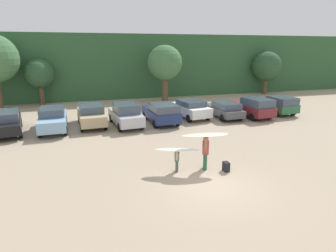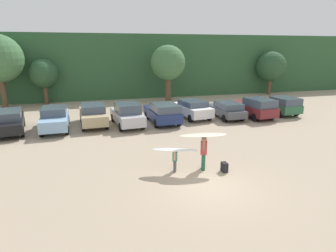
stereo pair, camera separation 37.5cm
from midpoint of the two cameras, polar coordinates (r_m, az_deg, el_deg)
ground_plane at (r=12.31m, az=8.24°, el=-11.74°), size 120.00×120.00×0.00m
hillside_ridge at (r=38.40m, az=-9.86°, el=11.96°), size 108.00×12.00×7.08m
tree_far_left at (r=31.53m, az=-24.46°, el=9.37°), size 2.84×2.84×4.54m
tree_ridge_back at (r=30.52m, az=-0.99°, el=12.34°), size 3.59×3.59×5.89m
tree_center at (r=37.88m, az=18.69°, el=11.10°), size 3.57×3.57×5.18m
parked_car_black at (r=22.02m, az=-29.88°, el=0.73°), size 2.48×4.79×1.53m
parked_car_sky_blue at (r=21.42m, az=-22.34°, el=1.32°), size 1.88×4.40×1.59m
parked_car_tan at (r=21.86m, az=-15.44°, el=2.21°), size 2.00×4.48×1.58m
parked_car_silver at (r=21.26m, az=-8.89°, el=2.25°), size 2.12×4.48×1.69m
parked_car_navy at (r=21.82m, az=-1.80°, el=2.70°), size 2.10×4.28×1.57m
parked_car_white at (r=23.60m, az=3.97°, el=3.51°), size 2.42×4.23×1.46m
parked_car_dark_gray at (r=24.00m, az=10.66°, el=3.31°), size 1.82×4.15×1.34m
parked_car_maroon at (r=24.84m, az=15.82°, el=3.69°), size 2.26×4.67×1.65m
parked_car_forest_green at (r=26.76m, az=20.36°, el=4.03°), size 2.14×4.17×1.56m
person_adult at (r=13.57m, az=6.65°, el=-4.85°), size 0.44×0.78×1.62m
person_child at (r=13.31m, az=0.97°, el=-6.50°), size 0.29×0.43×1.11m
surfboard_cream at (r=13.30m, az=6.56°, el=-1.73°), size 2.31×0.90×0.07m
surfboard_white at (r=13.10m, az=0.98°, el=-4.73°), size 2.16×1.30×0.12m
backpack_dropped at (r=13.70m, az=10.68°, el=-7.93°), size 0.24×0.34×0.45m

